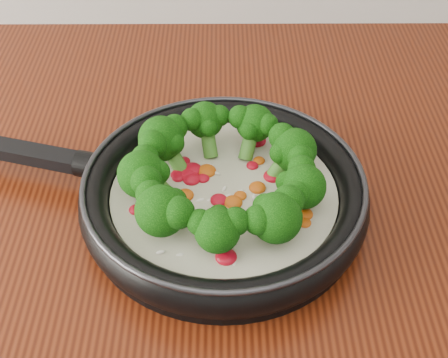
{
  "coord_description": "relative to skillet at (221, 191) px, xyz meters",
  "views": [
    {
      "loc": [
        -0.13,
        0.59,
        1.38
      ],
      "look_at": [
        -0.13,
        1.06,
        0.95
      ],
      "focal_mm": 49.03,
      "sensor_mm": 36.0,
      "label": 1
    }
  ],
  "objects": [
    {
      "name": "skillet",
      "position": [
        0.0,
        0.0,
        0.0
      ],
      "size": [
        0.51,
        0.38,
        0.09
      ],
      "color": "black",
      "rests_on": "counter"
    }
  ]
}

